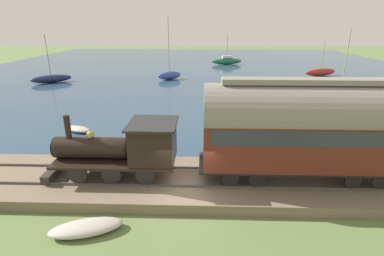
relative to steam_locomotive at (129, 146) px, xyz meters
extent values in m
plane|color=#607542|center=(-0.98, -2.84, -2.18)|extent=(200.00, 200.00, 0.00)
cube|color=#2D4760|center=(42.74, -2.84, -2.18)|extent=(80.00, 80.00, 0.01)
cube|color=#756651|center=(0.00, -2.84, -1.92)|extent=(4.88, 56.00, 0.53)
cube|color=#4C4742|center=(-0.94, -2.84, -1.59)|extent=(0.07, 54.88, 0.12)
cube|color=#4C4742|center=(0.94, -2.84, -1.59)|extent=(0.07, 54.88, 0.12)
cylinder|color=black|center=(-0.94, -0.91, -1.08)|extent=(0.12, 0.91, 0.91)
cylinder|color=black|center=(0.94, -0.91, -1.08)|extent=(0.12, 0.91, 0.91)
cylinder|color=black|center=(-0.94, 0.68, -1.08)|extent=(0.12, 0.91, 0.91)
cylinder|color=black|center=(0.94, 0.68, -1.08)|extent=(0.12, 0.91, 0.91)
cylinder|color=black|center=(-0.94, 2.28, -1.08)|extent=(0.12, 0.91, 0.91)
cylinder|color=black|center=(0.94, 2.28, -1.08)|extent=(0.12, 0.91, 0.91)
cube|color=black|center=(0.00, 0.68, -0.70)|extent=(2.39, 5.79, 0.12)
cylinder|color=black|center=(0.00, 1.84, -0.12)|extent=(1.05, 3.47, 1.05)
cylinder|color=black|center=(0.00, 3.62, -0.12)|extent=(1.00, 0.08, 1.00)
cylinder|color=black|center=(0.00, 2.88, 0.96)|extent=(0.29, 0.29, 1.10)
sphere|color=tan|center=(0.00, 1.84, 0.55)|extent=(0.36, 0.36, 0.36)
cube|color=black|center=(0.00, -1.20, 0.23)|extent=(2.29, 2.03, 1.75)
cube|color=#282828|center=(0.00, -1.20, 1.16)|extent=(2.49, 2.27, 0.10)
cube|color=#2D2823|center=(0.00, 3.83, -1.35)|extent=(2.19, 0.44, 0.32)
cylinder|color=black|center=(-0.94, -11.63, -1.15)|extent=(0.12, 0.76, 0.76)
cylinder|color=black|center=(0.94, -11.63, -1.15)|extent=(0.12, 0.76, 0.76)
cylinder|color=black|center=(-0.94, -10.42, -1.15)|extent=(0.12, 0.76, 0.76)
cylinder|color=black|center=(0.94, -10.42, -1.15)|extent=(0.12, 0.76, 0.76)
cylinder|color=black|center=(-0.94, -6.06, -1.15)|extent=(0.12, 0.76, 0.76)
cylinder|color=black|center=(0.94, -6.06, -1.15)|extent=(0.12, 0.76, 0.76)
cylinder|color=black|center=(-0.94, -4.85, -1.15)|extent=(0.12, 0.76, 0.76)
cylinder|color=black|center=(0.94, -4.85, -1.15)|extent=(0.12, 0.76, 0.76)
cube|color=black|center=(0.00, -8.24, -0.85)|extent=(2.24, 9.67, 0.16)
cube|color=#5B2319|center=(0.00, -8.24, 0.50)|extent=(2.49, 9.29, 2.54)
cube|color=#2D333D|center=(0.00, -8.24, 0.95)|extent=(2.52, 8.71, 0.71)
cylinder|color=gray|center=(0.00, -8.24, 1.77)|extent=(2.61, 9.29, 2.61)
cube|color=gray|center=(0.00, -8.24, 3.20)|extent=(0.87, 7.74, 0.24)
ellipsoid|color=#236B42|center=(47.19, -8.24, -1.55)|extent=(2.57, 6.21, 1.25)
cylinder|color=#9E8460|center=(47.19, -8.24, 1.36)|extent=(0.10, 0.10, 4.58)
cube|color=silver|center=(47.19, -8.24, -0.70)|extent=(1.13, 1.95, 0.45)
ellipsoid|color=gold|center=(19.27, -18.53, -1.61)|extent=(3.71, 5.99, 1.13)
cylinder|color=#9E8460|center=(19.27, -18.53, 2.04)|extent=(0.10, 0.10, 6.16)
ellipsoid|color=#B72D23|center=(34.02, -21.78, -1.58)|extent=(3.01, 5.57, 1.19)
cylinder|color=#9E8460|center=(34.02, -21.78, 1.13)|extent=(0.10, 0.10, 4.23)
ellipsoid|color=#335199|center=(30.11, 1.31, -1.58)|extent=(2.93, 3.72, 1.20)
cylinder|color=#9E8460|center=(30.11, 1.31, 2.75)|extent=(0.10, 0.10, 7.44)
ellipsoid|color=#192347|center=(27.13, 17.32, -1.64)|extent=(4.19, 5.17, 1.07)
cylinder|color=#9E8460|center=(27.13, 17.32, 1.55)|extent=(0.10, 0.10, 5.32)
ellipsoid|color=#B7B2A3|center=(7.73, 5.84, -1.97)|extent=(1.74, 2.41, 0.42)
ellipsoid|color=silver|center=(4.60, -9.80, -1.95)|extent=(2.19, 2.34, 0.44)
ellipsoid|color=#B7B2A3|center=(-3.63, 0.98, -1.96)|extent=(1.88, 3.00, 0.44)
camera|label=1|loc=(-13.23, -3.52, 5.62)|focal=28.00mm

